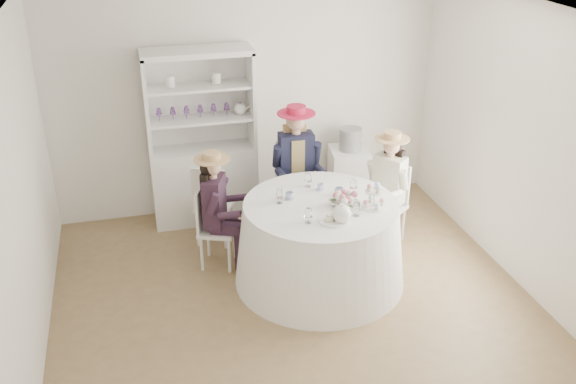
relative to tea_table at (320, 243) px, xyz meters
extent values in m
plane|color=brown|center=(-0.34, -0.16, -0.43)|extent=(4.50, 4.50, 0.00)
plane|color=white|center=(-0.34, -0.16, 2.27)|extent=(4.50, 4.50, 0.00)
plane|color=white|center=(-0.34, 1.84, 0.92)|extent=(4.50, 0.00, 4.50)
plane|color=white|center=(-0.34, -2.16, 0.92)|extent=(4.50, 0.00, 4.50)
plane|color=white|center=(-2.59, -0.16, 0.92)|extent=(0.00, 4.50, 4.50)
plane|color=white|center=(1.91, -0.16, 0.92)|extent=(0.00, 4.50, 4.50)
cone|color=white|center=(0.00, 0.00, -0.01)|extent=(1.69, 1.69, 0.84)
cylinder|color=white|center=(0.00, 0.00, 0.42)|extent=(1.49, 1.49, 0.02)
cube|color=silver|center=(-0.92, 1.59, 0.02)|extent=(1.23, 0.55, 0.90)
cube|color=silver|center=(-0.92, 1.79, 1.02)|extent=(1.19, 0.14, 1.10)
cube|color=silver|center=(-0.92, 1.59, 1.57)|extent=(1.23, 0.55, 0.06)
cube|color=silver|center=(-1.49, 1.59, 1.02)|extent=(0.08, 0.45, 1.10)
cube|color=silver|center=(-0.34, 1.59, 1.02)|extent=(0.08, 0.45, 1.10)
cube|color=silver|center=(-0.92, 1.59, 0.82)|extent=(1.14, 0.49, 0.03)
cube|color=silver|center=(-0.92, 1.59, 1.19)|extent=(1.14, 0.49, 0.03)
sphere|color=white|center=(-0.47, 1.59, 0.90)|extent=(0.14, 0.14, 0.14)
cube|color=silver|center=(0.84, 1.54, -0.07)|extent=(0.52, 0.52, 0.71)
cylinder|color=black|center=(0.84, 1.54, 0.42)|extent=(0.29, 0.29, 0.27)
cube|color=silver|center=(-0.93, 0.54, -0.02)|extent=(0.47, 0.47, 0.04)
cylinder|color=silver|center=(-0.85, 0.35, -0.23)|extent=(0.03, 0.03, 0.39)
cylinder|color=silver|center=(-0.74, 0.62, -0.23)|extent=(0.03, 0.03, 0.39)
cylinder|color=silver|center=(-1.12, 0.46, -0.23)|extent=(0.03, 0.03, 0.39)
cylinder|color=silver|center=(-1.01, 0.73, -0.23)|extent=(0.03, 0.03, 0.39)
cube|color=silver|center=(-1.08, 0.60, 0.22)|extent=(0.15, 0.33, 0.45)
cube|color=black|center=(-0.95, 0.55, 0.31)|extent=(0.29, 0.37, 0.52)
cube|color=black|center=(-0.86, 0.42, 0.05)|extent=(0.33, 0.22, 0.11)
cylinder|color=black|center=(-0.74, 0.38, -0.22)|extent=(0.09, 0.09, 0.41)
cylinder|color=black|center=(-0.98, 0.36, 0.37)|extent=(0.17, 0.13, 0.25)
cube|color=black|center=(-0.80, 0.57, 0.05)|extent=(0.33, 0.22, 0.11)
cylinder|color=black|center=(-0.68, 0.53, -0.22)|extent=(0.09, 0.09, 0.41)
cylinder|color=black|center=(-0.84, 0.70, 0.37)|extent=(0.17, 0.13, 0.25)
cylinder|color=#D8A889|center=(-0.95, 0.55, 0.59)|extent=(0.08, 0.08, 0.07)
sphere|color=#D8A889|center=(-0.95, 0.55, 0.69)|extent=(0.17, 0.17, 0.17)
sphere|color=black|center=(-0.98, 0.56, 0.67)|extent=(0.17, 0.17, 0.17)
cube|color=black|center=(-1.01, 0.57, 0.46)|extent=(0.15, 0.23, 0.34)
cylinder|color=tan|center=(-0.95, 0.55, 0.77)|extent=(0.36, 0.36, 0.01)
cylinder|color=tan|center=(-0.95, 0.55, 0.80)|extent=(0.18, 0.18, 0.07)
cube|color=silver|center=(0.05, 1.07, 0.04)|extent=(0.44, 0.44, 0.04)
cylinder|color=silver|center=(-0.12, 0.91, -0.20)|extent=(0.04, 0.04, 0.46)
cylinder|color=silver|center=(0.21, 0.90, -0.20)|extent=(0.04, 0.04, 0.46)
cylinder|color=silver|center=(-0.11, 1.25, -0.20)|extent=(0.04, 0.04, 0.46)
cylinder|color=silver|center=(0.23, 1.23, -0.20)|extent=(0.04, 0.04, 0.46)
cube|color=silver|center=(0.06, 1.26, 0.33)|extent=(0.40, 0.05, 0.52)
cube|color=#181A31|center=(0.05, 1.09, 0.43)|extent=(0.39, 0.23, 0.61)
cube|color=tan|center=(0.05, 1.09, 0.43)|extent=(0.16, 0.24, 0.52)
cube|color=#181A31|center=(-0.05, 0.95, 0.13)|extent=(0.15, 0.36, 0.13)
cylinder|color=#181A31|center=(-0.06, 0.81, -0.19)|extent=(0.10, 0.10, 0.48)
cylinder|color=#181A31|center=(-0.17, 1.06, 0.50)|extent=(0.10, 0.19, 0.29)
cube|color=#181A31|center=(0.14, 0.94, 0.13)|extent=(0.15, 0.36, 0.13)
cylinder|color=#181A31|center=(0.13, 0.80, -0.19)|extent=(0.10, 0.10, 0.48)
cylinder|color=#181A31|center=(0.27, 1.04, 0.50)|extent=(0.10, 0.19, 0.29)
cylinder|color=#D8A889|center=(0.05, 1.09, 0.75)|extent=(0.09, 0.09, 0.08)
sphere|color=#D8A889|center=(0.05, 1.09, 0.87)|extent=(0.20, 0.20, 0.20)
sphere|color=tan|center=(0.05, 1.14, 0.85)|extent=(0.20, 0.20, 0.20)
cube|color=tan|center=(0.06, 1.18, 0.61)|extent=(0.25, 0.10, 0.40)
cylinder|color=#B91B3C|center=(0.05, 1.09, 0.96)|extent=(0.42, 0.42, 0.01)
cylinder|color=#B91B3C|center=(0.05, 1.09, 1.00)|extent=(0.21, 0.21, 0.08)
cube|color=silver|center=(0.92, 0.55, -0.01)|extent=(0.51, 0.51, 0.04)
cylinder|color=silver|center=(0.72, 0.58, -0.22)|extent=(0.03, 0.03, 0.40)
cylinder|color=silver|center=(0.89, 0.34, -0.22)|extent=(0.03, 0.03, 0.40)
cylinder|color=silver|center=(0.95, 0.75, -0.22)|extent=(0.03, 0.03, 0.40)
cylinder|color=silver|center=(1.13, 0.52, -0.22)|extent=(0.03, 0.03, 0.40)
cube|color=silver|center=(1.06, 0.65, 0.23)|extent=(0.23, 0.30, 0.46)
cube|color=beige|center=(0.94, 0.56, 0.32)|extent=(0.34, 0.37, 0.53)
cube|color=beige|center=(0.79, 0.55, 0.06)|extent=(0.32, 0.28, 0.11)
cylinder|color=beige|center=(0.68, 0.47, -0.22)|extent=(0.09, 0.09, 0.42)
cylinder|color=beige|center=(0.80, 0.69, 0.39)|extent=(0.18, 0.16, 0.25)
cube|color=beige|center=(0.89, 0.42, 0.06)|extent=(0.32, 0.28, 0.11)
cylinder|color=beige|center=(0.78, 0.34, -0.22)|extent=(0.09, 0.09, 0.42)
cylinder|color=beige|center=(1.02, 0.38, 0.39)|extent=(0.18, 0.16, 0.25)
cylinder|color=#D8A889|center=(0.94, 0.56, 0.61)|extent=(0.08, 0.08, 0.07)
sphere|color=#D8A889|center=(0.94, 0.56, 0.71)|extent=(0.17, 0.17, 0.17)
sphere|color=black|center=(0.97, 0.58, 0.70)|extent=(0.17, 0.17, 0.17)
cube|color=black|center=(1.00, 0.60, 0.48)|extent=(0.19, 0.22, 0.35)
cylinder|color=tan|center=(0.94, 0.56, 0.79)|extent=(0.37, 0.37, 0.01)
cylinder|color=tan|center=(0.94, 0.56, 0.83)|extent=(0.18, 0.18, 0.07)
cube|color=silver|center=(-0.88, 1.04, 0.01)|extent=(0.52, 0.52, 0.04)
cylinder|color=silver|center=(-0.68, 1.11, -0.21)|extent=(0.03, 0.03, 0.43)
cylinder|color=silver|center=(-0.95, 1.25, -0.21)|extent=(0.03, 0.03, 0.43)
cylinder|color=silver|center=(-0.81, 0.83, -0.21)|extent=(0.03, 0.03, 0.43)
cylinder|color=silver|center=(-1.09, 0.97, -0.21)|extent=(0.03, 0.03, 0.43)
cube|color=silver|center=(-0.96, 0.88, 0.27)|extent=(0.34, 0.19, 0.48)
imported|color=white|center=(-0.27, 0.17, 0.46)|extent=(0.09, 0.09, 0.06)
imported|color=white|center=(0.08, 0.28, 0.46)|extent=(0.09, 0.09, 0.06)
imported|color=white|center=(0.22, 0.13, 0.47)|extent=(0.10, 0.10, 0.07)
imported|color=white|center=(0.17, -0.09, 0.46)|extent=(0.28, 0.28, 0.05)
sphere|color=#CE677B|center=(0.26, -0.11, 0.52)|extent=(0.07, 0.07, 0.07)
sphere|color=white|center=(0.25, -0.07, 0.52)|extent=(0.07, 0.07, 0.07)
sphere|color=#CE677B|center=(0.22, -0.05, 0.52)|extent=(0.07, 0.07, 0.07)
sphere|color=white|center=(0.18, -0.05, 0.52)|extent=(0.07, 0.07, 0.07)
sphere|color=#CE677B|center=(0.15, -0.07, 0.52)|extent=(0.07, 0.07, 0.07)
sphere|color=white|center=(0.14, -0.11, 0.52)|extent=(0.07, 0.07, 0.07)
sphere|color=#CE677B|center=(0.15, -0.14, 0.52)|extent=(0.07, 0.07, 0.07)
sphere|color=white|center=(0.18, -0.16, 0.52)|extent=(0.07, 0.07, 0.07)
sphere|color=#CE677B|center=(0.22, -0.16, 0.52)|extent=(0.07, 0.07, 0.07)
sphere|color=white|center=(0.25, -0.14, 0.52)|extent=(0.07, 0.07, 0.07)
sphere|color=white|center=(0.08, -0.38, 0.51)|extent=(0.17, 0.17, 0.17)
cylinder|color=white|center=(0.19, -0.38, 0.52)|extent=(0.10, 0.03, 0.08)
cylinder|color=white|center=(0.08, -0.38, 0.60)|extent=(0.04, 0.04, 0.02)
cylinder|color=white|center=(0.01, -0.36, 0.44)|extent=(0.28, 0.28, 0.01)
cube|color=beige|center=(-0.04, -0.38, 0.46)|extent=(0.06, 0.04, 0.03)
cube|color=beige|center=(0.01, -0.36, 0.47)|extent=(0.07, 0.06, 0.03)
cube|color=beige|center=(0.06, -0.34, 0.46)|extent=(0.08, 0.07, 0.03)
cube|color=beige|center=(-0.01, -0.32, 0.47)|extent=(0.08, 0.08, 0.03)
cube|color=beige|center=(0.04, -0.40, 0.46)|extent=(0.07, 0.08, 0.03)
cylinder|color=white|center=(0.47, -0.18, 0.44)|extent=(0.24, 0.24, 0.01)
cylinder|color=white|center=(0.47, -0.18, 0.51)|extent=(0.02, 0.02, 0.16)
cylinder|color=white|center=(0.47, -0.18, 0.59)|extent=(0.18, 0.18, 0.01)
camera|label=1|loc=(-1.67, -5.18, 3.22)|focal=40.00mm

